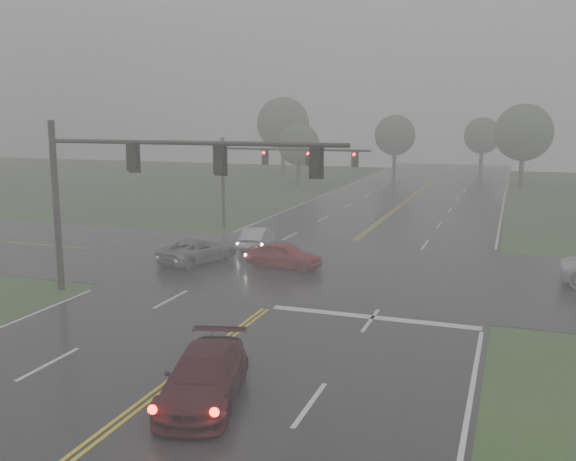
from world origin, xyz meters
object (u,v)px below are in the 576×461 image
at_px(sedan_red, 284,268).
at_px(signal_gantry_far, 266,166).
at_px(sedan_silver, 257,249).
at_px(signal_gantry_near, 135,175).
at_px(sedan_maroon, 205,401).
at_px(car_grey, 199,263).

relative_size(sedan_red, signal_gantry_far, 0.38).
bearing_deg(sedan_silver, signal_gantry_near, 77.03).
relative_size(sedan_maroon, signal_gantry_near, 0.36).
xyz_separation_m(sedan_red, signal_gantry_far, (-5.13, 10.40, 4.57)).
relative_size(sedan_maroon, sedan_red, 1.21).
relative_size(sedan_silver, signal_gantry_far, 0.37).
relative_size(sedan_silver, car_grey, 0.84).
distance_m(signal_gantry_near, signal_gantry_far, 17.93).
bearing_deg(car_grey, sedan_silver, -91.02).
relative_size(sedan_red, sedan_silver, 1.02).
height_order(sedan_maroon, sedan_silver, sedan_maroon).
distance_m(sedan_red, sedan_silver, 5.41).
bearing_deg(car_grey, signal_gantry_near, 114.30).
distance_m(sedan_red, car_grey, 4.93).
relative_size(sedan_maroon, car_grey, 1.03).
distance_m(sedan_maroon, sedan_red, 16.35).
bearing_deg(signal_gantry_near, sedan_maroon, -48.63).
relative_size(sedan_silver, signal_gantry_near, 0.29).
xyz_separation_m(sedan_red, signal_gantry_near, (-4.16, -7.48, 5.52)).
height_order(sedan_silver, signal_gantry_near, signal_gantry_near).
bearing_deg(signal_gantry_near, signal_gantry_far, 93.10).
height_order(signal_gantry_near, signal_gantry_far, signal_gantry_near).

